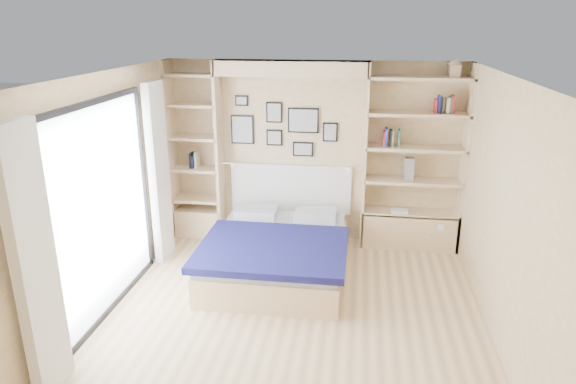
# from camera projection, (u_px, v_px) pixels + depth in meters

# --- Properties ---
(ground) EXTENTS (4.50, 4.50, 0.00)m
(ground) POSITION_uv_depth(u_px,v_px,m) (292.00, 320.00, 5.38)
(ground) COLOR #E1C084
(ground) RESTS_ON ground
(room_shell) EXTENTS (4.50, 4.50, 4.50)m
(room_shell) POSITION_uv_depth(u_px,v_px,m) (278.00, 179.00, 6.52)
(room_shell) COLOR #D7BB89
(room_shell) RESTS_ON ground
(bed) EXTENTS (1.71, 2.24, 1.07)m
(bed) POSITION_uv_depth(u_px,v_px,m) (278.00, 251.00, 6.34)
(bed) COLOR beige
(bed) RESTS_ON ground
(photo_gallery) EXTENTS (1.48, 0.02, 0.82)m
(photo_gallery) POSITION_uv_depth(u_px,v_px,m) (281.00, 127.00, 7.03)
(photo_gallery) COLOR black
(photo_gallery) RESTS_ON ground
(reading_lamps) EXTENTS (1.92, 0.12, 0.15)m
(reading_lamps) POSITION_uv_depth(u_px,v_px,m) (290.00, 167.00, 6.95)
(reading_lamps) COLOR silver
(reading_lamps) RESTS_ON ground
(shelf_decor) EXTENTS (3.56, 0.23, 2.03)m
(shelf_decor) POSITION_uv_depth(u_px,v_px,m) (397.00, 126.00, 6.64)
(shelf_decor) COLOR #A91B32
(shelf_decor) RESTS_ON ground
(deck_chair) EXTENTS (0.76, 0.92, 0.80)m
(deck_chair) POSITION_uv_depth(u_px,v_px,m) (58.00, 248.00, 6.16)
(deck_chair) COLOR tan
(deck_chair) RESTS_ON ground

